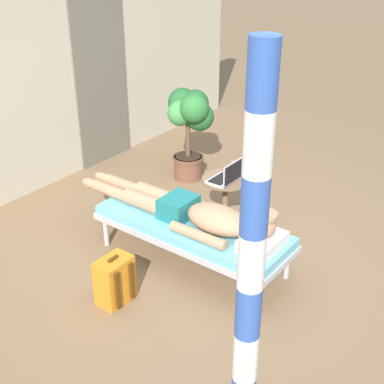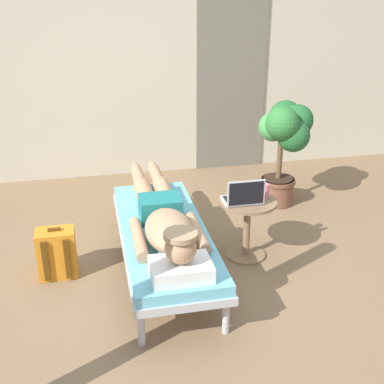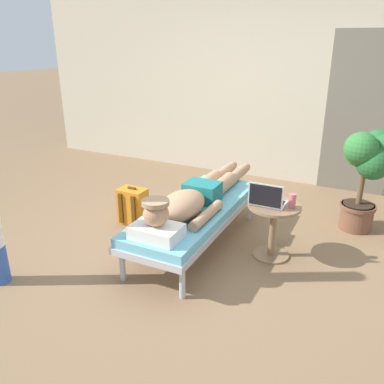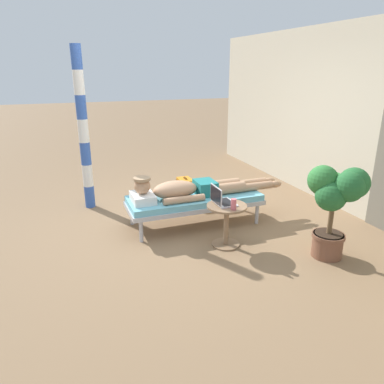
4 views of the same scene
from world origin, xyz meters
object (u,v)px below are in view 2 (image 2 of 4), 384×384
person_reclining (164,219)px  backpack (57,253)px  side_table (247,219)px  drink_glass (265,191)px  laptop (243,197)px  lounge_chair (164,236)px  potted_plant (284,136)px

person_reclining → backpack: person_reclining is taller
person_reclining → side_table: 0.77m
person_reclining → drink_glass: (0.88, 0.19, 0.07)m
backpack → side_table: bearing=-1.1°
backpack → laptop: bearing=-3.1°
lounge_chair → backpack: backpack is taller
person_reclining → lounge_chair: bearing=90.0°
lounge_chair → person_reclining: person_reclining is taller
drink_glass → potted_plant: (0.54, 0.96, 0.16)m
laptop → backpack: bearing=176.9°
laptop → lounge_chair: bearing=-173.2°
drink_glass → backpack: (-1.72, 0.02, -0.39)m
laptop → potted_plant: 1.28m
person_reclining → backpack: 0.92m
drink_glass → backpack: bearing=179.4°
lounge_chair → backpack: bearing=169.1°
lounge_chair → drink_glass: size_ratio=14.37×
backpack → potted_plant: potted_plant is taller
lounge_chair → person_reclining: 0.18m
laptop → potted_plant: bearing=53.8°
person_reclining → laptop: laptop is taller
person_reclining → side_table: person_reclining is taller
lounge_chair → potted_plant: size_ratio=1.70×
drink_glass → person_reclining: bearing=-167.9°
side_table → backpack: (-1.57, 0.03, -0.16)m
lounge_chair → drink_glass: bearing=9.2°
laptop → drink_glass: (0.21, 0.06, 0.01)m
laptop → drink_glass: size_ratio=2.42×
lounge_chair → drink_glass: (0.88, 0.14, 0.24)m
potted_plant → drink_glass: bearing=-119.2°
person_reclining → laptop: 0.69m
lounge_chair → drink_glass: drink_glass is taller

